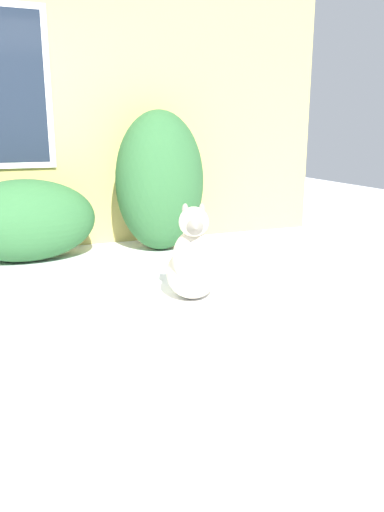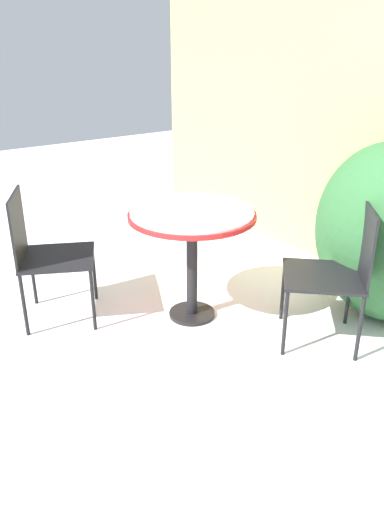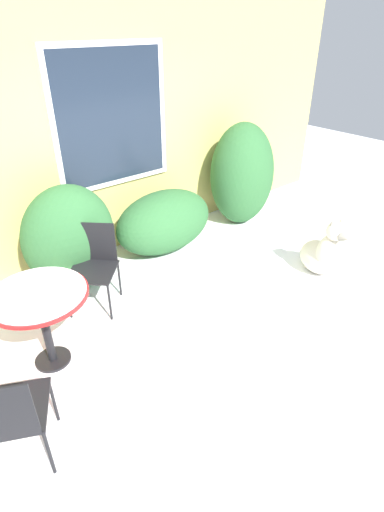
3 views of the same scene
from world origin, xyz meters
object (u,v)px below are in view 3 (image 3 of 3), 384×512
object	(u,v)px
patio_chair_near_table	(94,263)
patio_chair_far_side	(8,415)
patio_table	(40,303)
dog	(323,253)

from	to	relation	value
patio_chair_near_table	patio_chair_far_side	xyz separation A→B (m)	(-1.31, -1.32, 0.00)
patio_table	patio_chair_near_table	distance (m)	0.94
dog	patio_table	bearing A→B (deg)	-174.64
patio_chair_near_table	dog	world-z (taller)	patio_chair_near_table
patio_table	dog	distance (m)	3.20
patio_table	patio_chair_near_table	bearing A→B (deg)	35.09
dog	patio_chair_far_side	bearing A→B (deg)	-160.53
patio_chair_far_side	dog	xyz separation A→B (m)	(3.66, 0.11, -0.22)
patio_chair_near_table	patio_chair_far_side	size ratio (longest dim) A/B	1.00
patio_table	patio_chair_far_side	world-z (taller)	patio_chair_far_side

